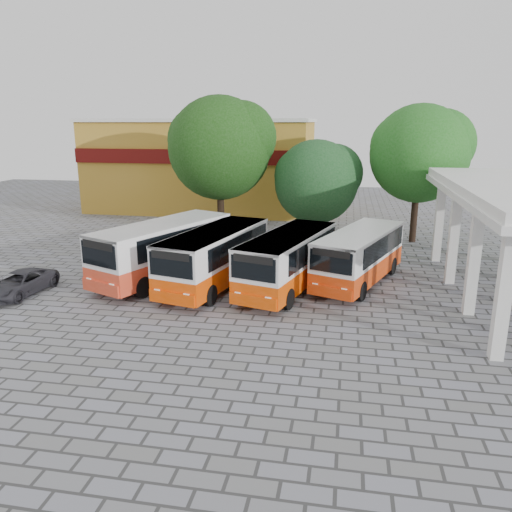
% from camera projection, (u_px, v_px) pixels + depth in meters
% --- Properties ---
extents(ground, '(90.00, 90.00, 0.00)m').
position_uv_depth(ground, '(283.00, 317.00, 21.30)').
color(ground, slate).
rests_on(ground, ground).
extents(shophouse_block, '(20.40, 10.40, 8.30)m').
position_uv_depth(shophouse_block, '(203.00, 164.00, 46.80)').
color(shophouse_block, '#AD7E23').
rests_on(shophouse_block, ground).
extents(bus_far_left, '(5.57, 8.95, 3.01)m').
position_uv_depth(bus_far_left, '(164.00, 247.00, 25.92)').
color(bus_far_left, red).
rests_on(bus_far_left, ground).
extents(bus_centre_left, '(4.16, 8.37, 2.87)m').
position_uv_depth(bus_centre_left, '(215.00, 254.00, 24.82)').
color(bus_centre_left, '#E03F00').
rests_on(bus_centre_left, ground).
extents(bus_centre_right, '(4.37, 8.22, 2.80)m').
position_uv_depth(bus_centre_right, '(288.00, 258.00, 24.35)').
color(bus_centre_right, '#D64101').
rests_on(bus_centre_right, ground).
extents(bus_far_right, '(4.82, 8.07, 2.72)m').
position_uv_depth(bus_far_right, '(360.00, 254.00, 25.32)').
color(bus_far_right, red).
rests_on(bus_far_right, ground).
extents(tree_left, '(7.54, 7.18, 9.86)m').
position_uv_depth(tree_left, '(221.00, 145.00, 34.67)').
color(tree_left, black).
rests_on(tree_left, ground).
extents(tree_middle, '(6.06, 5.77, 6.91)m').
position_uv_depth(tree_middle, '(317.00, 179.00, 34.43)').
color(tree_middle, black).
rests_on(tree_middle, ground).
extents(tree_right, '(6.83, 6.50, 9.25)m').
position_uv_depth(tree_right, '(421.00, 150.00, 33.05)').
color(tree_right, black).
rests_on(tree_right, ground).
extents(parked_car, '(2.18, 4.14, 1.11)m').
position_uv_depth(parked_car, '(20.00, 283.00, 23.92)').
color(parked_car, '#29282F').
rests_on(parked_car, ground).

